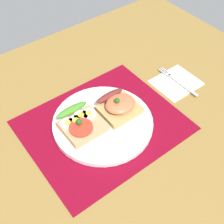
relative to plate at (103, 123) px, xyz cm
name	(u,v)px	position (x,y,z in cm)	size (l,w,h in cm)	color
ground_plane	(103,129)	(0.00, 0.00, -2.60)	(120.00, 90.00, 3.20)	olive
placemat	(103,125)	(0.00, 0.00, -0.85)	(39.35, 32.88, 0.30)	maroon
plate	(103,123)	(0.00, 0.00, 0.00)	(26.12, 26.12, 1.40)	white
sandwich_egg_tomato	(81,123)	(-5.54, 1.72, 2.20)	(10.11, 10.47, 4.16)	tan
sandwich_salmon	(119,106)	(5.55, 0.19, 2.63)	(10.04, 10.00, 5.46)	tan
napkin	(176,82)	(27.09, -0.04, -0.70)	(12.85, 11.16, 0.60)	white
fork	(177,81)	(27.38, 0.01, -0.24)	(1.62, 15.09, 0.32)	#B7B7BC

